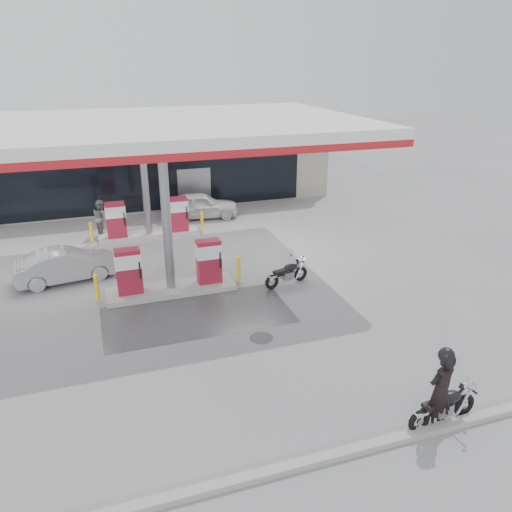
{
  "coord_description": "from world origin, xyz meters",
  "views": [
    {
      "loc": [
        -2.25,
        -14.12,
        7.82
      ],
      "look_at": [
        2.98,
        1.41,
        1.2
      ],
      "focal_mm": 35.0,
      "sensor_mm": 36.0,
      "label": 1
    }
  ],
  "objects_px": {
    "parked_motorcycle": "(287,274)",
    "pump_island_far": "(148,223)",
    "sedan_white": "(201,205)",
    "main_motorcycle": "(444,407)",
    "hatchback_silver": "(67,265)",
    "attendant": "(101,218)",
    "biker_main": "(441,390)",
    "pump_island_near": "(170,273)"
  },
  "relations": [
    {
      "from": "pump_island_near",
      "to": "biker_main",
      "type": "distance_m",
      "value": 9.91
    },
    {
      "from": "pump_island_near",
      "to": "pump_island_far",
      "type": "distance_m",
      "value": 6.0
    },
    {
      "from": "pump_island_near",
      "to": "pump_island_far",
      "type": "relative_size",
      "value": 1.0
    },
    {
      "from": "pump_island_far",
      "to": "attendant",
      "type": "xyz_separation_m",
      "value": [
        -2.01,
        1.0,
        0.14
      ]
    },
    {
      "from": "pump_island_near",
      "to": "biker_main",
      "type": "bearing_deg",
      "value": -62.9
    },
    {
      "from": "main_motorcycle",
      "to": "biker_main",
      "type": "relative_size",
      "value": 1.0
    },
    {
      "from": "parked_motorcycle",
      "to": "attendant",
      "type": "relative_size",
      "value": 1.08
    },
    {
      "from": "pump_island_near",
      "to": "parked_motorcycle",
      "type": "bearing_deg",
      "value": -10.81
    },
    {
      "from": "parked_motorcycle",
      "to": "attendant",
      "type": "height_order",
      "value": "attendant"
    },
    {
      "from": "pump_island_near",
      "to": "main_motorcycle",
      "type": "distance_m",
      "value": 9.97
    },
    {
      "from": "biker_main",
      "to": "hatchback_silver",
      "type": "xyz_separation_m",
      "value": [
        -7.99,
        11.02,
        -0.34
      ]
    },
    {
      "from": "main_motorcycle",
      "to": "pump_island_far",
      "type": "bearing_deg",
      "value": 101.8
    },
    {
      "from": "main_motorcycle",
      "to": "sedan_white",
      "type": "bearing_deg",
      "value": 90.1
    },
    {
      "from": "hatchback_silver",
      "to": "biker_main",
      "type": "bearing_deg",
      "value": -153.14
    },
    {
      "from": "pump_island_near",
      "to": "parked_motorcycle",
      "type": "height_order",
      "value": "pump_island_near"
    },
    {
      "from": "parked_motorcycle",
      "to": "attendant",
      "type": "xyz_separation_m",
      "value": [
        -6.13,
        7.79,
        0.42
      ]
    },
    {
      "from": "biker_main",
      "to": "pump_island_near",
      "type": "bearing_deg",
      "value": -73.22
    },
    {
      "from": "main_motorcycle",
      "to": "attendant",
      "type": "bearing_deg",
      "value": 107.2
    },
    {
      "from": "pump_island_far",
      "to": "hatchback_silver",
      "type": "distance_m",
      "value": 5.16
    },
    {
      "from": "main_motorcycle",
      "to": "parked_motorcycle",
      "type": "bearing_deg",
      "value": 88.35
    },
    {
      "from": "parked_motorcycle",
      "to": "sedan_white",
      "type": "distance_m",
      "value": 9.07
    },
    {
      "from": "attendant",
      "to": "biker_main",
      "type": "bearing_deg",
      "value": -179.14
    },
    {
      "from": "parked_motorcycle",
      "to": "sedan_white",
      "type": "xyz_separation_m",
      "value": [
        -1.18,
        8.99,
        0.23
      ]
    },
    {
      "from": "sedan_white",
      "to": "parked_motorcycle",
      "type": "bearing_deg",
      "value": -164.41
    },
    {
      "from": "biker_main",
      "to": "hatchback_silver",
      "type": "relative_size",
      "value": 0.52
    },
    {
      "from": "pump_island_far",
      "to": "parked_motorcycle",
      "type": "xyz_separation_m",
      "value": [
        4.12,
        -6.79,
        -0.29
      ]
    },
    {
      "from": "main_motorcycle",
      "to": "biker_main",
      "type": "xyz_separation_m",
      "value": [
        -0.19,
        -0.02,
        0.52
      ]
    },
    {
      "from": "hatchback_silver",
      "to": "sedan_white",
      "type": "bearing_deg",
      "value": -56.04
    },
    {
      "from": "sedan_white",
      "to": "attendant",
      "type": "bearing_deg",
      "value": 111.73
    },
    {
      "from": "pump_island_far",
      "to": "sedan_white",
      "type": "xyz_separation_m",
      "value": [
        2.94,
        2.2,
        -0.05
      ]
    },
    {
      "from": "pump_island_far",
      "to": "main_motorcycle",
      "type": "xyz_separation_m",
      "value": [
        4.7,
        -14.79,
        -0.28
      ]
    },
    {
      "from": "pump_island_far",
      "to": "hatchback_silver",
      "type": "relative_size",
      "value": 1.39
    },
    {
      "from": "pump_island_far",
      "to": "hatchback_silver",
      "type": "bearing_deg",
      "value": -132.5
    },
    {
      "from": "parked_motorcycle",
      "to": "pump_island_far",
      "type": "bearing_deg",
      "value": 106.8
    },
    {
      "from": "sedan_white",
      "to": "hatchback_silver",
      "type": "relative_size",
      "value": 1.04
    },
    {
      "from": "attendant",
      "to": "parked_motorcycle",
      "type": "bearing_deg",
      "value": -163.35
    },
    {
      "from": "attendant",
      "to": "hatchback_silver",
      "type": "bearing_deg",
      "value": 141.41
    },
    {
      "from": "main_motorcycle",
      "to": "hatchback_silver",
      "type": "height_order",
      "value": "hatchback_silver"
    },
    {
      "from": "biker_main",
      "to": "hatchback_silver",
      "type": "height_order",
      "value": "biker_main"
    },
    {
      "from": "main_motorcycle",
      "to": "sedan_white",
      "type": "distance_m",
      "value": 17.09
    },
    {
      "from": "pump_island_far",
      "to": "hatchback_silver",
      "type": "xyz_separation_m",
      "value": [
        -3.48,
        -3.8,
        -0.1
      ]
    },
    {
      "from": "pump_island_near",
      "to": "attendant",
      "type": "xyz_separation_m",
      "value": [
        -2.01,
        7.0,
        0.14
      ]
    }
  ]
}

